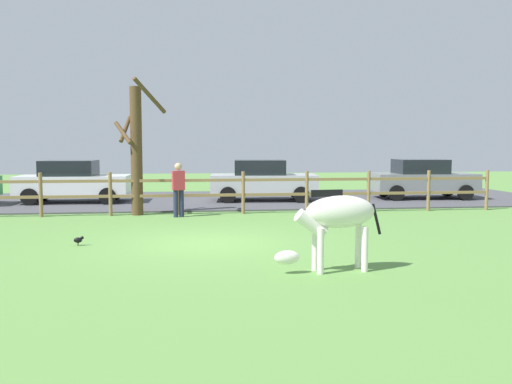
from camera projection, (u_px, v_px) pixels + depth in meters
ground_plane at (208, 243)px, 11.93m from camera, size 60.00×60.00×0.00m
parking_asphalt at (200, 200)px, 21.12m from camera, size 28.00×7.40×0.05m
paddock_fence at (178, 190)px, 16.71m from camera, size 20.60×0.11×1.34m
bare_tree at (136, 148)px, 16.55m from camera, size 1.63×1.44×4.15m
zebra at (336, 218)px, 9.17m from camera, size 1.93×0.61×1.41m
crow_on_grass at (79, 240)px, 11.60m from camera, size 0.21×0.10×0.20m
parked_car_white at (73, 181)px, 19.90m from camera, size 4.04×1.95×1.56m
parked_car_silver at (263, 180)px, 20.56m from camera, size 4.13×2.16×1.56m
parked_car_grey at (423, 179)px, 21.39m from camera, size 4.10×2.09×1.56m
visitor_near_fence at (178, 187)px, 16.18m from camera, size 0.40×0.30×1.64m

